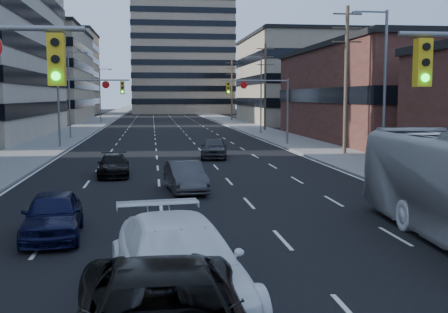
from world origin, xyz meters
The scene contains 23 objects.
road_surface centered at (0.00, 130.00, 0.01)m, with size 18.00×300.00×0.02m, color black.
sidewalk_left centered at (-11.50, 130.00, 0.07)m, with size 5.00×300.00×0.15m, color slate.
sidewalk_right centered at (11.50, 130.00, 0.07)m, with size 5.00×300.00×0.15m, color slate.
office_left_far centered at (-24.00, 100.00, 8.00)m, with size 20.00×30.00×16.00m, color gray.
storefront_right_mid centered at (24.00, 50.00, 4.50)m, with size 20.00×30.00×9.00m, color #472119.
office_right_far centered at (25.00, 88.00, 7.00)m, with size 22.00×28.00×14.00m, color gray.
apartment_tower centered at (6.00, 150.00, 29.00)m, with size 26.00×26.00×58.00m, color gray.
bg_block_left centered at (-28.00, 140.00, 10.00)m, with size 24.00×24.00×20.00m, color #ADA089.
bg_block_right centered at (32.00, 130.00, 6.00)m, with size 22.00×22.00×12.00m, color gray.
signal_far_left centered at (-7.68, 45.00, 4.30)m, with size 6.09×0.33×6.00m.
signal_far_right centered at (7.68, 45.00, 4.30)m, with size 6.09×0.33×6.00m.
utility_pole_block centered at (12.20, 36.00, 5.78)m, with size 2.20×0.28×11.00m.
utility_pole_midblock centered at (12.20, 66.00, 5.78)m, with size 2.20×0.28×11.00m.
utility_pole_distant centered at (12.20, 96.00, 5.78)m, with size 2.20×0.28×11.00m.
streetlight_left_mid centered at (-10.34, 55.00, 5.05)m, with size 2.03×0.22×9.00m.
streetlight_left_far centered at (-10.34, 90.00, 5.05)m, with size 2.03×0.22×9.00m.
streetlight_right_near centered at (10.34, 25.00, 5.05)m, with size 2.03×0.22×9.00m.
streetlight_right_far centered at (10.34, 60.00, 5.05)m, with size 2.03×0.22×9.00m.
white_van centered at (-1.60, 7.09, 0.89)m, with size 2.49×6.13×1.78m, color white.
sedan_blue centered at (-5.20, 13.25, 0.73)m, with size 1.72×4.28×1.46m, color black.
sedan_grey_center centered at (-0.62, 21.19, 0.70)m, with size 1.48×4.25×1.40m, color #363639.
sedan_black_far centered at (-4.24, 26.74, 0.61)m, with size 1.70×4.19×1.22m, color black.
sedan_grey_right centered at (2.25, 35.15, 0.77)m, with size 1.81×4.50×1.53m, color #37373A.
Camera 1 is at (-2.11, -4.39, 4.37)m, focal length 45.00 mm.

